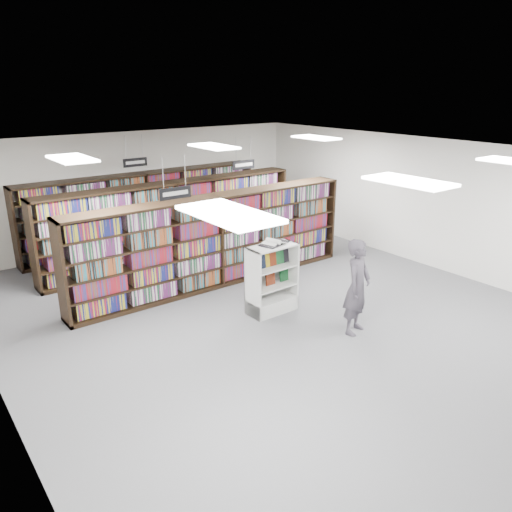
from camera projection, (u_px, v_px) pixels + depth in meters
floor at (271, 313)px, 10.16m from camera, size 12.00×12.00×0.00m
ceiling at (273, 155)px, 9.11m from camera, size 10.00×12.00×0.10m
wall_back at (139, 189)px, 14.16m from camera, size 10.00×0.10×3.20m
wall_right at (427, 203)px, 12.48m from camera, size 0.10×12.00×3.20m
bookshelf_row_near at (216, 241)px, 11.32m from camera, size 7.00×0.60×2.10m
bookshelf_row_mid at (174, 222)px, 12.83m from camera, size 7.00×0.60×2.10m
bookshelf_row_far at (145, 210)px, 14.11m from camera, size 7.00×0.60×2.10m
aisle_sign_left at (175, 192)px, 9.23m from camera, size 0.65×0.02×0.80m
aisle_sign_right at (244, 164)px, 12.44m from camera, size 0.65×0.02×0.80m
aisle_sign_center at (135, 162)px, 12.81m from camera, size 0.65×0.02×0.80m
troffer_front_left at (229, 214)px, 5.15m from camera, size 0.60×1.20×0.04m
troffer_front_center at (409, 181)px, 6.86m from camera, size 0.60×1.20×0.04m
troffer_back_left at (72, 159)px, 8.92m from camera, size 0.60×1.20×0.04m
troffer_back_center at (214, 146)px, 10.63m from camera, size 0.60×1.20×0.04m
troffer_back_right at (316, 138)px, 12.34m from camera, size 0.60×1.20×0.04m
endcap_display at (271, 289)px, 10.13m from camera, size 1.02×0.52×1.42m
open_book at (274, 242)px, 9.89m from camera, size 0.69×0.52×0.13m
shopper at (357, 287)px, 9.14m from camera, size 0.77×0.63×1.81m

